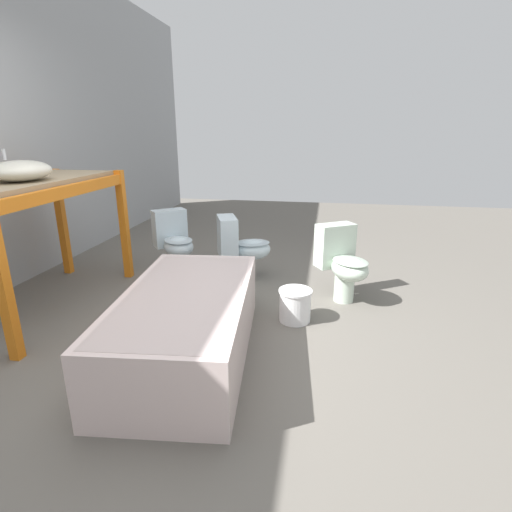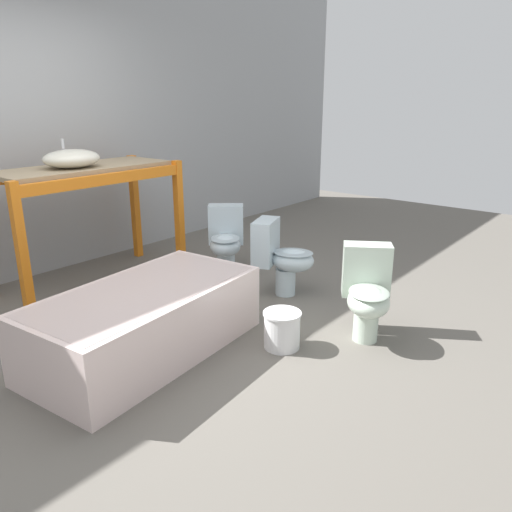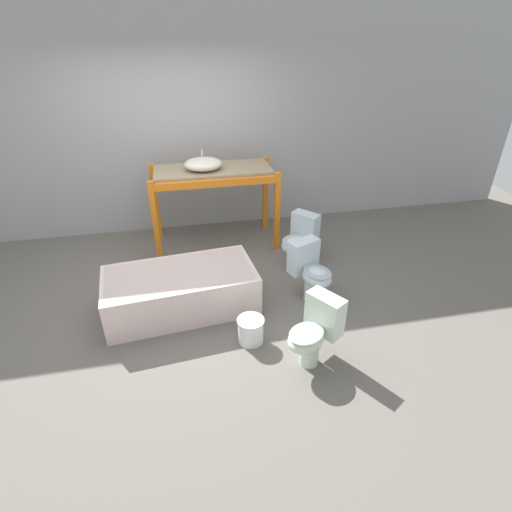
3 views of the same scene
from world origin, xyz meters
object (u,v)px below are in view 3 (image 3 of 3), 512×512
(toilet_far, at_px, (314,330))
(toilet_extra, at_px, (299,239))
(toilet_near, at_px, (310,270))
(sink_basin, at_px, (203,164))
(bucket_white, at_px, (251,330))
(bathtub_main, at_px, (181,288))

(toilet_far, xyz_separation_m, toilet_extra, (0.38, 1.69, 0.00))
(toilet_extra, bearing_deg, toilet_near, -47.43)
(toilet_far, distance_m, toilet_extra, 1.73)
(sink_basin, xyz_separation_m, toilet_extra, (1.08, -0.75, -0.80))
(sink_basin, relative_size, toilet_far, 0.73)
(sink_basin, bearing_deg, toilet_far, -73.86)
(bucket_white, bearing_deg, toilet_extra, 56.36)
(bathtub_main, xyz_separation_m, toilet_near, (1.42, -0.07, 0.09))
(sink_basin, relative_size, toilet_near, 0.73)
(sink_basin, height_order, toilet_far, sink_basin)
(sink_basin, relative_size, toilet_extra, 0.73)
(toilet_near, relative_size, toilet_far, 1.00)
(toilet_far, relative_size, bucket_white, 2.49)
(bucket_white, bearing_deg, bathtub_main, 133.36)
(toilet_extra, bearing_deg, sink_basin, -164.99)
(sink_basin, distance_m, toilet_near, 1.95)
(sink_basin, bearing_deg, toilet_near, -55.98)
(sink_basin, height_order, toilet_near, sink_basin)
(bathtub_main, distance_m, toilet_near, 1.42)
(sink_basin, distance_m, toilet_extra, 1.54)
(bathtub_main, height_order, toilet_extra, toilet_extra)
(bucket_white, bearing_deg, toilet_near, 37.15)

